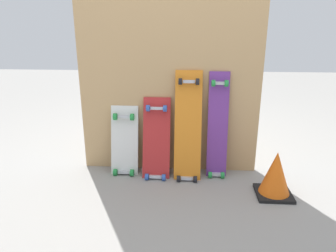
{
  "coord_description": "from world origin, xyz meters",
  "views": [
    {
      "loc": [
        0.16,
        -2.44,
        1.2
      ],
      "look_at": [
        0.0,
        -0.07,
        0.43
      ],
      "focal_mm": 33.65,
      "sensor_mm": 36.0,
      "label": 1
    }
  ],
  "objects_px": {
    "skateboard_white": "(125,144)",
    "traffic_cone": "(276,174)",
    "skateboard_red": "(156,142)",
    "skateboard_purple": "(218,130)",
    "skateboard_orange": "(188,130)"
  },
  "relations": [
    {
      "from": "skateboard_white",
      "to": "skateboard_red",
      "type": "distance_m",
      "value": 0.27
    },
    {
      "from": "skateboard_purple",
      "to": "traffic_cone",
      "type": "bearing_deg",
      "value": -38.97
    },
    {
      "from": "skateboard_orange",
      "to": "skateboard_purple",
      "type": "xyz_separation_m",
      "value": [
        0.24,
        0.04,
        -0.0
      ]
    },
    {
      "from": "skateboard_red",
      "to": "skateboard_purple",
      "type": "height_order",
      "value": "skateboard_purple"
    },
    {
      "from": "skateboard_red",
      "to": "skateboard_orange",
      "type": "distance_m",
      "value": 0.28
    },
    {
      "from": "skateboard_red",
      "to": "skateboard_white",
      "type": "bearing_deg",
      "value": 173.29
    },
    {
      "from": "skateboard_purple",
      "to": "traffic_cone",
      "type": "xyz_separation_m",
      "value": [
        0.4,
        -0.32,
        -0.22
      ]
    },
    {
      "from": "skateboard_purple",
      "to": "traffic_cone",
      "type": "relative_size",
      "value": 2.71
    },
    {
      "from": "skateboard_red",
      "to": "traffic_cone",
      "type": "relative_size",
      "value": 2.09
    },
    {
      "from": "skateboard_purple",
      "to": "skateboard_white",
      "type": "bearing_deg",
      "value": -179.16
    },
    {
      "from": "traffic_cone",
      "to": "skateboard_orange",
      "type": "bearing_deg",
      "value": 156.44
    },
    {
      "from": "skateboard_white",
      "to": "skateboard_purple",
      "type": "relative_size",
      "value": 0.69
    },
    {
      "from": "skateboard_orange",
      "to": "traffic_cone",
      "type": "distance_m",
      "value": 0.73
    },
    {
      "from": "skateboard_white",
      "to": "skateboard_red",
      "type": "xyz_separation_m",
      "value": [
        0.27,
        -0.03,
        0.04
      ]
    },
    {
      "from": "skateboard_white",
      "to": "traffic_cone",
      "type": "height_order",
      "value": "skateboard_white"
    }
  ]
}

